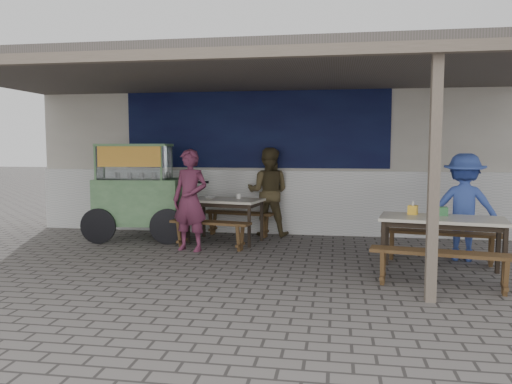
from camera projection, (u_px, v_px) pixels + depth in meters
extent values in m
plane|color=#605A57|center=(233.00, 272.00, 6.62)|extent=(60.00, 60.00, 0.00)
cube|color=beige|center=(269.00, 142.00, 9.99)|extent=(9.00, 1.20, 3.50)
cube|color=white|center=(265.00, 202.00, 9.48)|extent=(9.00, 0.10, 1.20)
cube|color=#0D183F|center=(255.00, 125.00, 9.39)|extent=(5.00, 0.03, 1.60)
cube|color=#514846|center=(246.00, 72.00, 7.34)|extent=(9.00, 4.20, 0.12)
cube|color=#79665B|center=(212.00, 54.00, 5.34)|extent=(9.00, 0.12, 0.12)
cube|color=#79665B|center=(434.00, 176.00, 5.23)|extent=(0.11, 0.11, 2.70)
cube|color=beige|center=(225.00, 200.00, 8.61)|extent=(1.36, 0.96, 0.04)
cube|color=black|center=(225.00, 204.00, 8.61)|extent=(1.24, 0.84, 0.06)
cube|color=black|center=(188.00, 223.00, 8.54)|extent=(0.05, 0.05, 0.71)
cube|color=black|center=(249.00, 226.00, 8.16)|extent=(0.05, 0.05, 0.71)
cube|color=black|center=(204.00, 218.00, 9.12)|extent=(0.05, 0.05, 0.71)
cube|color=black|center=(262.00, 221.00, 8.74)|extent=(0.05, 0.05, 0.71)
cube|color=brown|center=(210.00, 222.00, 8.06)|extent=(1.37, 0.53, 0.04)
cube|color=brown|center=(182.00, 234.00, 8.26)|extent=(0.10, 0.28, 0.41)
cube|color=brown|center=(240.00, 238.00, 7.91)|extent=(0.10, 0.28, 0.41)
cube|color=brown|center=(238.00, 213.00, 9.20)|extent=(1.37, 0.53, 0.04)
cube|color=brown|center=(213.00, 223.00, 9.40)|extent=(0.10, 0.28, 0.41)
cube|color=brown|center=(265.00, 227.00, 9.05)|extent=(0.10, 0.28, 0.41)
cube|color=beige|center=(442.00, 219.00, 6.40)|extent=(1.64, 1.01, 0.04)
cube|color=black|center=(442.00, 224.00, 6.41)|extent=(1.52, 0.89, 0.06)
cube|color=black|center=(383.00, 249.00, 6.37)|extent=(0.05, 0.05, 0.71)
cube|color=black|center=(505.00, 257.00, 5.91)|extent=(0.05, 0.05, 0.71)
cube|color=black|center=(387.00, 240.00, 6.96)|extent=(0.05, 0.05, 0.71)
cube|color=black|center=(498.00, 247.00, 6.50)|extent=(0.05, 0.05, 0.71)
cube|color=brown|center=(442.00, 253.00, 5.76)|extent=(1.65, 0.56, 0.04)
cube|color=brown|center=(383.00, 267.00, 6.00)|extent=(0.10, 0.28, 0.41)
cube|color=brown|center=(505.00, 277.00, 5.56)|extent=(0.10, 0.28, 0.41)
cube|color=brown|center=(440.00, 233.00, 7.10)|extent=(1.65, 0.56, 0.04)
cube|color=brown|center=(392.00, 245.00, 7.34)|extent=(0.10, 0.28, 0.41)
cube|color=brown|center=(491.00, 252.00, 6.90)|extent=(0.10, 0.28, 0.41)
cube|color=#719F6A|center=(139.00, 200.00, 8.83)|extent=(1.54, 0.92, 0.76)
cube|color=#719F6A|center=(139.00, 223.00, 8.87)|extent=(1.48, 0.87, 0.05)
cylinder|color=black|center=(98.00, 226.00, 8.49)|extent=(0.61, 0.12, 0.61)
cylinder|color=black|center=(167.00, 227.00, 8.43)|extent=(0.61, 0.12, 0.61)
cube|color=silver|center=(135.00, 162.00, 8.77)|extent=(1.26, 0.78, 0.60)
cube|color=#719F6A|center=(135.00, 145.00, 8.74)|extent=(1.30, 0.83, 0.04)
cube|color=orange|center=(129.00, 157.00, 8.42)|extent=(1.08, 0.14, 0.35)
cylinder|color=black|center=(187.00, 182.00, 8.76)|extent=(0.76, 0.13, 0.04)
imported|color=#642942|center=(190.00, 200.00, 7.89)|extent=(0.66, 0.51, 1.62)
imported|color=brown|center=(268.00, 192.00, 9.23)|extent=(0.81, 0.64, 1.63)
imported|color=#3C58B9|center=(464.00, 207.00, 7.24)|extent=(1.10, 0.76, 1.56)
cube|color=yellow|center=(413.00, 210.00, 6.68)|extent=(0.15, 0.15, 0.12)
cube|color=#367A43|center=(441.00, 211.00, 6.58)|extent=(0.17, 0.12, 0.11)
cylinder|color=white|center=(239.00, 196.00, 8.67)|extent=(0.07, 0.07, 0.08)
imported|color=silver|center=(210.00, 197.00, 8.72)|extent=(0.22, 0.22, 0.05)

